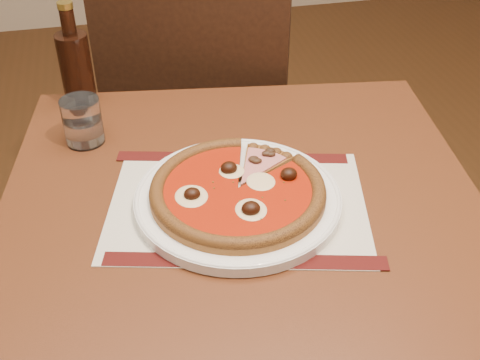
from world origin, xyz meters
name	(u,v)px	position (x,y,z in m)	size (l,w,h in m)	color
table	(243,247)	(0.19, 0.27, 0.65)	(0.91, 0.91, 0.75)	#5E2B16
chair_far	(203,118)	(0.22, 0.88, 0.55)	(0.58, 0.58, 0.96)	black
placemat	(238,204)	(0.18, 0.26, 0.75)	(0.42, 0.30, 0.00)	beige
plate	(238,199)	(0.18, 0.26, 0.76)	(0.34, 0.34, 0.02)	white
pizza	(238,190)	(0.18, 0.26, 0.78)	(0.29, 0.29, 0.04)	brown
ham_slice	(264,163)	(0.24, 0.33, 0.78)	(0.11, 0.12, 0.02)	brown
water_glass	(82,121)	(-0.06, 0.51, 0.79)	(0.07, 0.07, 0.09)	white
bottle	(76,65)	(-0.07, 0.67, 0.83)	(0.06, 0.06, 0.22)	black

